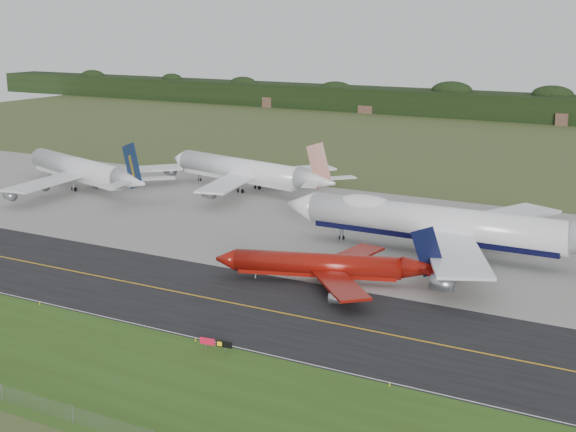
# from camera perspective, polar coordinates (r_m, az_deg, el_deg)

# --- Properties ---
(ground) EXTENTS (600.00, 600.00, 0.00)m
(ground) POSITION_cam_1_polar(r_m,az_deg,el_deg) (139.87, -3.08, -5.71)
(ground) COLOR #3C4B23
(ground) RESTS_ON ground
(grass_verge) EXTENTS (400.00, 30.00, 0.01)m
(grass_verge) POSITION_cam_1_polar(r_m,az_deg,el_deg) (114.02, -12.65, -10.74)
(grass_verge) COLOR #304F17
(grass_verge) RESTS_ON ground
(taxiway) EXTENTS (400.00, 32.00, 0.02)m
(taxiway) POSITION_cam_1_polar(r_m,az_deg,el_deg) (136.71, -3.97, -6.19)
(taxiway) COLOR black
(taxiway) RESTS_ON ground
(apron) EXTENTS (400.00, 78.00, 0.01)m
(apron) POSITION_cam_1_polar(r_m,az_deg,el_deg) (183.06, 5.45, -1.01)
(apron) COLOR gray
(apron) RESTS_ON ground
(taxiway_centreline) EXTENTS (400.00, 0.40, 0.00)m
(taxiway_centreline) POSITION_cam_1_polar(r_m,az_deg,el_deg) (136.70, -3.97, -6.19)
(taxiway_centreline) COLOR orange
(taxiway_centreline) RESTS_ON taxiway
(taxiway_edge_line) EXTENTS (400.00, 0.25, 0.00)m
(taxiway_edge_line) POSITION_cam_1_polar(r_m,az_deg,el_deg) (124.91, -7.89, -8.27)
(taxiway_edge_line) COLOR silver
(taxiway_edge_line) RESTS_ON taxiway
(perimeter_fence) EXTENTS (320.00, 0.10, 320.00)m
(perimeter_fence) POSITION_cam_1_polar(r_m,az_deg,el_deg) (105.29, -17.48, -12.56)
(perimeter_fence) COLOR slate
(perimeter_fence) RESTS_ON ground
(horizon_treeline) EXTENTS (700.00, 25.00, 12.00)m
(horizon_treeline) POSITION_cam_1_polar(r_m,az_deg,el_deg) (393.63, 18.82, 7.11)
(horizon_treeline) COLOR black
(horizon_treeline) RESTS_ON ground
(jet_ba_747) EXTENTS (74.84, 62.23, 18.88)m
(jet_ba_747) POSITION_cam_1_polar(r_m,az_deg,el_deg) (164.61, 11.18, -0.61)
(jet_ba_747) COLOR white
(jet_ba_747) RESTS_ON ground
(jet_red_737) EXTENTS (41.39, 32.84, 11.47)m
(jet_red_737) POSITION_cam_1_polar(r_m,az_deg,el_deg) (145.89, 3.01, -3.56)
(jet_red_737) COLOR maroon
(jet_red_737) RESTS_ON ground
(jet_navy_gold) EXTENTS (61.48, 52.17, 16.24)m
(jet_navy_gold) POSITION_cam_1_polar(r_m,az_deg,el_deg) (232.23, -14.34, 3.14)
(jet_navy_gold) COLOR silver
(jet_navy_gold) RESTS_ON ground
(jet_star_tail) EXTENTS (61.56, 50.65, 16.34)m
(jet_star_tail) POSITION_cam_1_polar(r_m,az_deg,el_deg) (223.12, -2.83, 3.17)
(jet_star_tail) COLOR white
(jet_star_tail) RESTS_ON ground
(taxiway_sign) EXTENTS (5.15, 0.78, 1.72)m
(taxiway_sign) POSITION_cam_1_polar(r_m,az_deg,el_deg) (117.77, -5.16, -8.98)
(taxiway_sign) COLOR slate
(taxiway_sign) RESTS_ON ground
(edge_marker_left) EXTENTS (0.16, 0.16, 0.50)m
(edge_marker_left) POSITION_cam_1_polar(r_m,az_deg,el_deg) (141.87, -17.25, -5.95)
(edge_marker_left) COLOR yellow
(edge_marker_left) RESTS_ON ground
(edge_marker_center) EXTENTS (0.16, 0.16, 0.50)m
(edge_marker_center) POSITION_cam_1_polar(r_m,az_deg,el_deg) (121.77, -6.59, -8.72)
(edge_marker_center) COLOR yellow
(edge_marker_center) RESTS_ON ground
(edge_marker_right) EXTENTS (0.16, 0.16, 0.50)m
(edge_marker_right) POSITION_cam_1_polar(r_m,az_deg,el_deg) (107.99, 7.23, -11.80)
(edge_marker_right) COLOR yellow
(edge_marker_right) RESTS_ON ground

